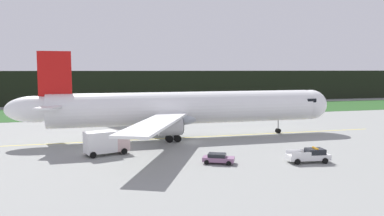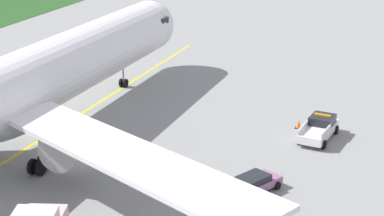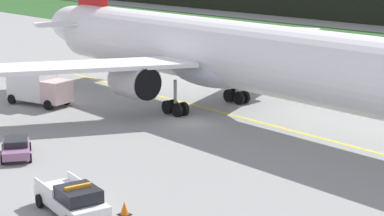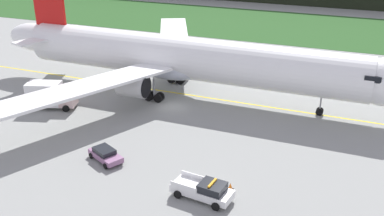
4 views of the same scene
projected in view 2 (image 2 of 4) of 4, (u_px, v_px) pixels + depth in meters
name	position (u px, v px, depth m)	size (l,w,h in m)	color
ground	(72.00, 158.00, 51.04)	(320.00, 320.00, 0.00)	gray
taxiway_centerline_main	(27.00, 148.00, 52.98)	(75.27, 0.30, 0.01)	yellow
airliner	(18.00, 90.00, 50.85)	(57.58, 49.60, 15.00)	white
ops_pickup_truck	(319.00, 128.00, 54.73)	(5.73, 2.92, 1.94)	white
staff_car	(254.00, 183.00, 45.30)	(4.40, 3.43, 1.30)	gray
apron_cone	(299.00, 124.00, 57.16)	(0.61, 0.61, 0.77)	black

